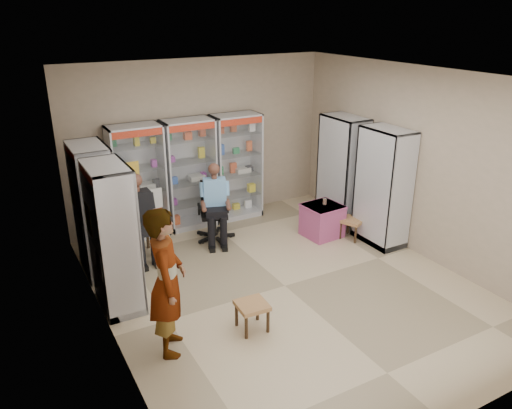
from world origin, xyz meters
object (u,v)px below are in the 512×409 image
seated_shopkeeper (215,205)px  cabinet_back_mid (190,174)px  cabinet_left_far (95,210)px  pink_trunk (322,221)px  woven_stool_b (252,316)px  office_chair (214,211)px  cabinet_back_left (138,182)px  cabinet_right_far (342,170)px  woven_stool_a (352,229)px  cabinet_left_near (114,238)px  cabinet_right_near (383,187)px  cabinet_back_right (236,167)px  wooden_chair (139,229)px  standing_man (167,282)px

seated_shopkeeper → cabinet_back_mid: bearing=118.5°
cabinet_left_far → pink_trunk: bearing=80.4°
cabinet_back_mid → woven_stool_b: (-0.57, -3.42, -0.81)m
cabinet_left_far → pink_trunk: (3.73, -0.63, -0.71)m
office_chair → pink_trunk: 1.92m
cabinet_back_left → cabinet_right_far: 3.71m
cabinet_back_mid → woven_stool_a: size_ratio=5.54×
seated_shopkeeper → office_chair: bearing=109.2°
cabinet_left_far → seated_shopkeeper: 2.04m
cabinet_back_left → cabinet_back_mid: 0.95m
cabinet_back_mid → cabinet_left_near: size_ratio=1.00×
cabinet_right_far → cabinet_right_near: size_ratio=1.00×
cabinet_left_near → office_chair: 2.43m
cabinet_right_near → woven_stool_a: size_ratio=5.54×
cabinet_back_right → woven_stool_a: size_ratio=5.54×
cabinet_back_right → pink_trunk: cabinet_back_right is taller
cabinet_back_mid → pink_trunk: bearing=-40.2°
cabinet_back_mid → pink_trunk: (1.85, -1.56, -0.71)m
cabinet_right_far → wooden_chair: 3.84m
cabinet_back_left → office_chair: bearing=-34.6°
cabinet_right_far → standing_man: (-4.18, -2.16, -0.10)m
woven_stool_b → wooden_chair: bearing=103.1°
cabinet_right_far → pink_trunk: bearing=120.9°
cabinet_back_mid → cabinet_right_near: 3.41m
cabinet_back_mid → cabinet_right_far: bearing=-23.7°
cabinet_back_left → cabinet_right_near: same height
woven_stool_a → woven_stool_b: size_ratio=0.97×
standing_man → cabinet_right_near: bearing=-54.5°
cabinet_left_far → cabinet_left_near: bearing=-0.0°
pink_trunk → cabinet_left_far: bearing=170.4°
cabinet_left_far → cabinet_left_near: size_ratio=1.00×
cabinet_right_far → seated_shopkeeper: size_ratio=1.52×
cabinet_left_near → woven_stool_a: (4.13, 0.12, -0.82)m
cabinet_right_far → pink_trunk: (-0.73, -0.43, -0.71)m
woven_stool_a → cabinet_right_far: bearing=67.0°
cabinet_right_near → woven_stool_b: (-3.15, -1.19, -0.81)m
seated_shopkeeper → pink_trunk: size_ratio=2.18×
seated_shopkeeper → pink_trunk: (1.72, -0.77, -0.37)m
cabinet_left_far → woven_stool_b: cabinet_left_far is taller
cabinet_right_near → cabinet_left_near: same height
cabinet_right_near → standing_man: bearing=104.2°
wooden_chair → woven_stool_b: (0.63, -2.69, -0.28)m
cabinet_back_mid → office_chair: 0.90m
cabinet_left_near → wooden_chair: cabinet_left_near is taller
cabinet_back_right → office_chair: size_ratio=1.94×
cabinet_back_left → cabinet_back_right: size_ratio=1.00×
woven_stool_a → office_chair: bearing=151.3°
cabinet_back_left → seated_shopkeeper: 1.38m
cabinet_back_right → wooden_chair: size_ratio=2.13×
cabinet_back_left → cabinet_right_near: (3.53, -2.23, 0.00)m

